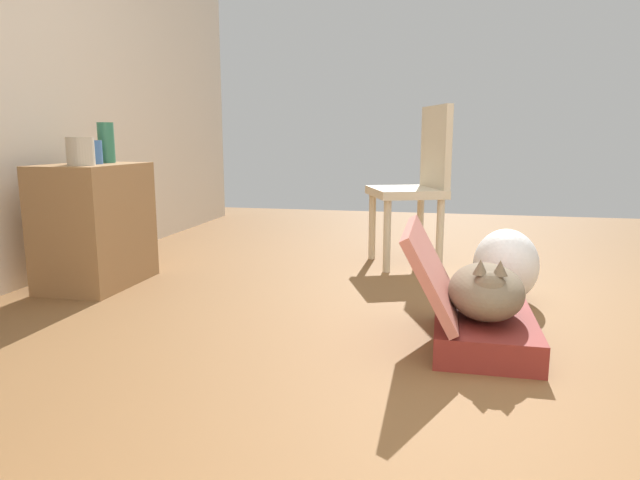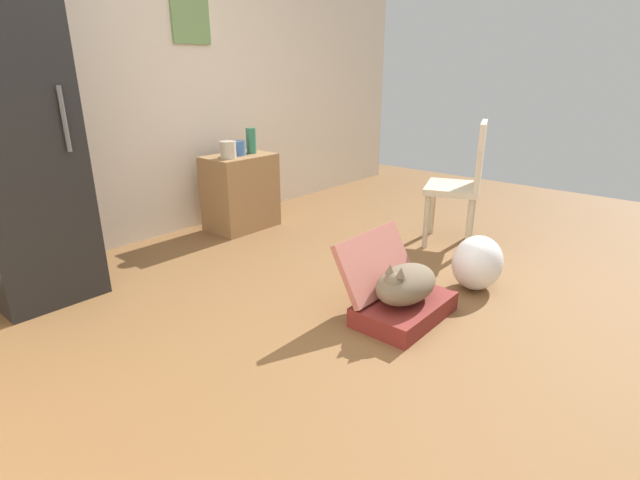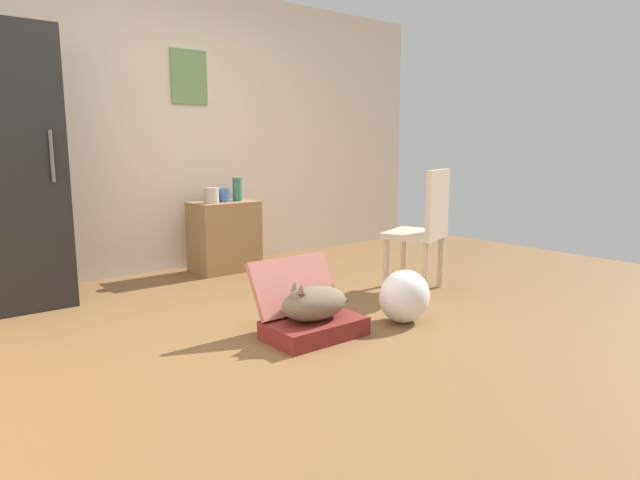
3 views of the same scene
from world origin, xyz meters
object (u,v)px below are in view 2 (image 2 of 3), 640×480
vase_tall (228,150)px  suitcase_base (404,309)px  refrigerator (10,135)px  cat (405,284)px  chair (463,180)px  vase_short (251,141)px  side_table (241,192)px  plastic_bag_white (477,263)px  vase_round (238,148)px

vase_tall → suitcase_base: bearing=-100.1°
suitcase_base → refrigerator: bearing=122.0°
cat → chair: bearing=13.4°
cat → vase_short: vase_short is taller
side_table → vase_tall: size_ratio=4.67×
suitcase_base → vase_short: bearing=72.1°
plastic_bag_white → vase_round: 2.17m
side_table → vase_tall: (-0.15, -0.05, 0.39)m
side_table → vase_short: bearing=-1.9°
cat → vase_round: 2.08m
suitcase_base → chair: size_ratio=0.60×
cat → plastic_bag_white: 0.67m
vase_short → vase_tall: bearing=-171.4°
refrigerator → vase_tall: size_ratio=14.21×
suitcase_base → vase_tall: size_ratio=4.25×
plastic_bag_white → vase_tall: (-0.30, 2.06, 0.54)m
cat → side_table: bearing=75.9°
refrigerator → cat: bearing=-58.1°
suitcase_base → side_table: side_table is taller
plastic_bag_white → refrigerator: 2.88m
vase_round → vase_short: bearing=0.0°
side_table → chair: bearing=-62.2°
cat → plastic_bag_white: size_ratio=1.45×
suitcase_base → vase_short: vase_short is taller
side_table → plastic_bag_white: bearing=-85.8°
suitcase_base → vase_short: size_ratio=2.72×
chair → vase_round: bearing=-82.7°
refrigerator → vase_short: refrigerator is taller
vase_tall → vase_short: size_ratio=0.64×
chair → suitcase_base: bearing=-7.2°
chair → vase_tall: bearing=-78.2°
side_table → refrigerator: bearing=-178.3°
refrigerator → vase_round: bearing=1.5°
vase_round → cat: bearing=-104.2°
suitcase_base → cat: size_ratio=1.13×
plastic_bag_white → chair: 0.92m
chair → vase_short: bearing=-86.8°
suitcase_base → chair: (1.36, 0.32, 0.47)m
plastic_bag_white → refrigerator: size_ratio=0.18×
side_table → chair: size_ratio=0.66×
plastic_bag_white → vase_short: (-0.01, 2.10, 0.58)m
refrigerator → vase_tall: bearing=0.0°
plastic_bag_white → vase_short: 2.18m
vase_short → vase_round: vase_short is taller
refrigerator → chair: bearing=-31.9°
chair → plastic_bag_white: bearing=12.4°
plastic_bag_white → side_table: (-0.16, 2.11, 0.15)m
chair → side_table: bearing=-82.8°
vase_tall → chair: (1.01, -1.60, -0.19)m
refrigerator → vase_round: refrigerator is taller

